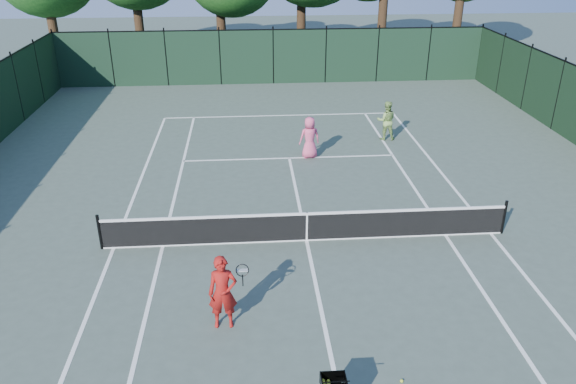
{
  "coord_description": "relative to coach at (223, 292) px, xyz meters",
  "views": [
    {
      "loc": [
        -1.61,
        -13.97,
        8.23
      ],
      "look_at": [
        -0.46,
        1.0,
        1.1
      ],
      "focal_mm": 35.0,
      "sensor_mm": 36.0,
      "label": 1
    }
  ],
  "objects": [
    {
      "name": "player_green",
      "position": [
        6.51,
        11.88,
        -0.06
      ],
      "size": [
        0.86,
        0.7,
        1.66
      ],
      "rotation": [
        0.0,
        0.0,
        3.05
      ],
      "color": "#82A854",
      "rests_on": "ground"
    },
    {
      "name": "baseline_far",
      "position": [
        2.27,
        15.51,
        -0.89
      ],
      "size": [
        10.97,
        0.1,
        0.01
      ],
      "primitive_type": "cube",
      "color": "white",
      "rests_on": "ground"
    },
    {
      "name": "tennis_net",
      "position": [
        2.27,
        3.63,
        -0.41
      ],
      "size": [
        11.69,
        0.09,
        1.06
      ],
      "color": "black",
      "rests_on": "ground"
    },
    {
      "name": "center_service_line",
      "position": [
        2.27,
        3.63,
        -0.89
      ],
      "size": [
        0.1,
        12.8,
        0.01
      ],
      "primitive_type": "cube",
      "color": "white",
      "rests_on": "ground"
    },
    {
      "name": "sideline_singles_left",
      "position": [
        -1.85,
        3.63,
        -0.89
      ],
      "size": [
        0.1,
        23.77,
        0.01
      ],
      "primitive_type": "cube",
      "color": "white",
      "rests_on": "ground"
    },
    {
      "name": "sideline_singles_right",
      "position": [
        6.38,
        3.63,
        -0.89
      ],
      "size": [
        0.1,
        23.77,
        0.01
      ],
      "primitive_type": "cube",
      "color": "white",
      "rests_on": "ground"
    },
    {
      "name": "service_line_far",
      "position": [
        2.27,
        10.03,
        -0.89
      ],
      "size": [
        8.23,
        0.1,
        0.01
      ],
      "primitive_type": "cube",
      "color": "white",
      "rests_on": "ground"
    },
    {
      "name": "player_pink",
      "position": [
        3.06,
        10.06,
        -0.07
      ],
      "size": [
        0.88,
        0.65,
        1.64
      ],
      "rotation": [
        0.0,
        0.0,
        3.31
      ],
      "color": "#E5517D",
      "rests_on": "ground"
    },
    {
      "name": "coach",
      "position": [
        0.0,
        0.0,
        0.0
      ],
      "size": [
        0.92,
        0.63,
        1.78
      ],
      "rotation": [
        0.0,
        0.0,
        0.02
      ],
      "color": "#A21612",
      "rests_on": "ground"
    },
    {
      "name": "sideline_doubles_left",
      "position": [
        -3.22,
        3.63,
        -0.89
      ],
      "size": [
        0.1,
        23.77,
        0.01
      ],
      "primitive_type": "cube",
      "color": "white",
      "rests_on": "ground"
    },
    {
      "name": "sideline_doubles_right",
      "position": [
        7.75,
        3.63,
        -0.89
      ],
      "size": [
        0.1,
        23.77,
        0.01
      ],
      "primitive_type": "cube",
      "color": "white",
      "rests_on": "ground"
    },
    {
      "name": "fence_far",
      "position": [
        2.27,
        21.63,
        0.61
      ],
      "size": [
        24.0,
        0.05,
        3.0
      ],
      "primitive_type": "cube",
      "color": "black",
      "rests_on": "ground"
    },
    {
      "name": "loose_ball_midcourt",
      "position": [
        3.56,
        -2.07,
        -0.86
      ],
      "size": [
        0.07,
        0.07,
        0.07
      ],
      "primitive_type": "sphere",
      "color": "#CBE22E",
      "rests_on": "ground"
    },
    {
      "name": "ground",
      "position": [
        2.27,
        3.63,
        -0.89
      ],
      "size": [
        90.0,
        90.0,
        0.0
      ],
      "primitive_type": "plane",
      "color": "#425045",
      "rests_on": "ground"
    }
  ]
}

